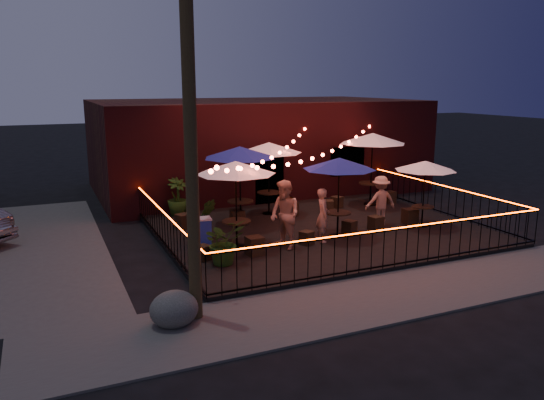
{
  "coord_description": "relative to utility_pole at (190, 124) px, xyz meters",
  "views": [
    {
      "loc": [
        -8.07,
        -12.52,
        4.77
      ],
      "look_at": [
        -1.32,
        2.77,
        1.06
      ],
      "focal_mm": 35.0,
      "sensor_mm": 36.0,
      "label": 1
    }
  ],
  "objects": [
    {
      "name": "cafe_table_5",
      "position": [
        8.89,
        6.85,
        -1.33
      ],
      "size": [
        3.15,
        3.15,
        2.76
      ],
      "rotation": [
        0.0,
        0.0,
        -0.31
      ],
      "color": "black",
      "rests_on": "patio"
    },
    {
      "name": "patron_b",
      "position": [
        3.5,
        3.16,
        -2.87
      ],
      "size": [
        0.96,
        1.11,
        1.96
      ],
      "primitive_type": "imported",
      "rotation": [
        0.0,
        0.0,
        -1.31
      ],
      "color": "beige",
      "rests_on": "patio"
    },
    {
      "name": "patron_a",
      "position": [
        4.83,
        3.35,
        -3.05
      ],
      "size": [
        0.56,
        0.68,
        1.6
      ],
      "primitive_type": "imported",
      "rotation": [
        0.0,
        0.0,
        1.22
      ],
      "color": "tan",
      "rests_on": "patio"
    },
    {
      "name": "bistro_chair_8",
      "position": [
        6.97,
        3.71,
        -3.62
      ],
      "size": [
        0.43,
        0.43,
        0.46
      ],
      "primitive_type": "cube",
      "rotation": [
        0.0,
        0.0,
        0.12
      ],
      "color": "black",
      "rests_on": "patio"
    },
    {
      "name": "bistro_chair_3",
      "position": [
        3.14,
        6.1,
        -3.6
      ],
      "size": [
        0.45,
        0.45,
        0.5
      ],
      "primitive_type": "cube",
      "rotation": [
        0.0,
        0.0,
        3.08
      ],
      "color": "black",
      "rests_on": "patio"
    },
    {
      "name": "cafe_table_0",
      "position": [
        2.29,
        3.84,
        -1.58
      ],
      "size": [
        2.78,
        2.78,
        2.49
      ],
      "rotation": [
        0.0,
        0.0,
        -0.27
      ],
      "color": "black",
      "rests_on": "patio"
    },
    {
      "name": "fence_right",
      "position": [
        10.4,
        4.6,
        -3.34
      ],
      "size": [
        0.04,
        8.0,
        1.04
      ],
      "rotation": [
        0.0,
        0.0,
        1.57
      ],
      "color": "black",
      "rests_on": "patio"
    },
    {
      "name": "utility_pole",
      "position": [
        0.0,
        0.0,
        0.0
      ],
      "size": [
        0.26,
        0.26,
        8.0
      ],
      "primitive_type": "cylinder",
      "color": "#3B2D18",
      "rests_on": "ground"
    },
    {
      "name": "bistro_chair_11",
      "position": [
        9.75,
        6.79,
        -3.62
      ],
      "size": [
        0.39,
        0.39,
        0.46
      ],
      "primitive_type": "cube",
      "rotation": [
        0.0,
        0.0,
        3.14
      ],
      "color": "black",
      "rests_on": "patio"
    },
    {
      "name": "sidewalk",
      "position": [
        5.4,
        -0.65,
        -3.98
      ],
      "size": [
        18.0,
        2.5,
        0.05
      ],
      "primitive_type": "cube",
      "color": "#474441",
      "rests_on": "ground"
    },
    {
      "name": "fence_left",
      "position": [
        0.4,
        4.6,
        -3.34
      ],
      "size": [
        0.04,
        8.0,
        1.04
      ],
      "rotation": [
        0.0,
        0.0,
        1.57
      ],
      "color": "black",
      "rests_on": "patio"
    },
    {
      "name": "bistro_chair_10",
      "position": [
        7.45,
        6.95,
        -3.64
      ],
      "size": [
        0.44,
        0.44,
        0.42
      ],
      "primitive_type": "cube",
      "rotation": [
        0.0,
        0.0,
        0.27
      ],
      "color": "black",
      "rests_on": "patio"
    },
    {
      "name": "cafe_table_3",
      "position": [
        4.71,
        7.08,
        -1.5
      ],
      "size": [
        2.92,
        2.92,
        2.58
      ],
      "rotation": [
        0.0,
        0.0,
        -0.29
      ],
      "color": "black",
      "rests_on": "patio"
    },
    {
      "name": "ground",
      "position": [
        5.4,
        2.6,
        -4.0
      ],
      "size": [
        110.0,
        110.0,
        0.0
      ],
      "primitive_type": "plane",
      "color": "black",
      "rests_on": "ground"
    },
    {
      "name": "bistro_chair_9",
      "position": [
        8.49,
        3.94,
        -3.6
      ],
      "size": [
        0.46,
        0.46,
        0.5
      ],
      "primitive_type": "cube",
      "rotation": [
        0.0,
        0.0,
        3.05
      ],
      "color": "black",
      "rests_on": "patio"
    },
    {
      "name": "cafe_table_4",
      "position": [
        8.65,
        3.51,
        -1.87
      ],
      "size": [
        2.19,
        2.19,
        2.17
      ],
      "rotation": [
        0.0,
        0.0,
        -0.12
      ],
      "color": "black",
      "rests_on": "patio"
    },
    {
      "name": "potted_shrub_c",
      "position": [
        1.66,
        8.2,
        -3.18
      ],
      "size": [
        0.96,
        0.96,
        1.34
      ],
      "primitive_type": "imported",
      "rotation": [
        0.0,
        0.0,
        0.36
      ],
      "color": "#113911",
      "rests_on": "patio"
    },
    {
      "name": "boulder",
      "position": [
        -0.5,
        -0.16,
        -3.63
      ],
      "size": [
        1.16,
        1.08,
        0.73
      ],
      "primitive_type": "ellipsoid",
      "rotation": [
        0.0,
        0.0,
        0.36
      ],
      "color": "#464641",
      "rests_on": "ground"
    },
    {
      "name": "bistro_chair_0",
      "position": [
        1.07,
        3.12,
        -3.65
      ],
      "size": [
        0.44,
        0.44,
        0.4
      ],
      "primitive_type": "cube",
      "rotation": [
        0.0,
        0.0,
        0.41
      ],
      "color": "black",
      "rests_on": "patio"
    },
    {
      "name": "cooler",
      "position": [
        1.39,
        4.4,
        -3.44
      ],
      "size": [
        0.67,
        0.52,
        0.82
      ],
      "rotation": [
        0.0,
        0.0,
        -0.12
      ],
      "color": "#273EC2",
      "rests_on": "patio"
    },
    {
      "name": "cafe_table_1",
      "position": [
        3.26,
        6.11,
        -1.47
      ],
      "size": [
        2.48,
        2.48,
        2.61
      ],
      "rotation": [
        0.0,
        0.0,
        0.05
      ],
      "color": "black",
      "rests_on": "patio"
    },
    {
      "name": "festoon_lights",
      "position": [
        4.39,
        4.3,
        -1.48
      ],
      "size": [
        10.02,
        8.72,
        1.32
      ],
      "color": "#F43F29",
      "rests_on": "ground"
    },
    {
      "name": "bistro_chair_4",
      "position": [
        4.24,
        3.24,
        -3.65
      ],
      "size": [
        0.44,
        0.44,
        0.4
      ],
      "primitive_type": "cube",
      "rotation": [
        0.0,
        0.0,
        0.42
      ],
      "color": "black",
      "rests_on": "patio"
    },
    {
      "name": "potted_shrub_b",
      "position": [
        1.75,
        5.1,
        -3.25
      ],
      "size": [
        0.69,
        0.57,
        1.21
      ],
      "primitive_type": "imported",
      "rotation": [
        0.0,
        0.0,
        -0.05
      ],
      "color": "#10330B",
      "rests_on": "patio"
    },
    {
      "name": "bistro_chair_1",
      "position": [
        2.5,
        2.98,
        -3.6
      ],
      "size": [
        0.46,
        0.46,
        0.51
      ],
      "primitive_type": "cube",
      "rotation": [
        0.0,
        0.0,
        3.2
      ],
      "color": "black",
      "rests_on": "patio"
    },
    {
      "name": "potted_shrub_a",
      "position": [
        1.5,
        2.61,
        -3.25
      ],
      "size": [
        1.27,
        1.16,
        1.2
      ],
      "primitive_type": "imported",
      "rotation": [
        0.0,
        0.0,
        0.24
      ],
      "color": "#1D4014",
      "rests_on": "patio"
    },
    {
      "name": "bistro_chair_2",
      "position": [
        1.38,
        6.42,
        -3.61
      ],
      "size": [
        0.51,
        0.51,
        0.47
      ],
      "primitive_type": "cube",
      "rotation": [
        0.0,
        0.0,
        0.35
      ],
      "color": "black",
      "rests_on": "patio"
    },
    {
      "name": "patio",
      "position": [
        5.4,
        4.6,
        -3.92
      ],
      "size": [
        10.0,
        8.0,
        0.15
      ],
      "primitive_type": "cube",
      "color": "black",
      "rests_on": "ground"
    },
    {
      "name": "bistro_chair_6",
      "position": [
        5.31,
        6.5,
        -3.61
      ],
      "size": [
        0.43,
        0.43,
        0.48
      ],
      "primitive_type": "cube",
      "rotation": [
        0.0,
        0.0,
        0.06
      ],
      "color": "black",
      "rests_on": "patio"
    },
    {
      "name": "brick_building",
      "position": [
        6.4,
        12.59,
        -2.0
      ],
      "size": [
        14.0,
        8.0,
        4.0
      ],
      "color": "#390F11",
      "rests_on": "ground"
    },
    {
      "name": "fence_front",
      "position": [
        5.4,
        0.6,
        -3.34
      ],
      "size": [
        10.0,
        0.04,
        1.04
      ],
      "color": "black",
      "rests_on": "patio"
    },
    {
      "name": "patron_c",
      "position": [
        7.49,
        4.23,
        -3.03
      ],
      "size": [
        1.12,
        0.73,
        1.64
      ],
      "primitive_type": "imported",
      "rotation": [
        0.0,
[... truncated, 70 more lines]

